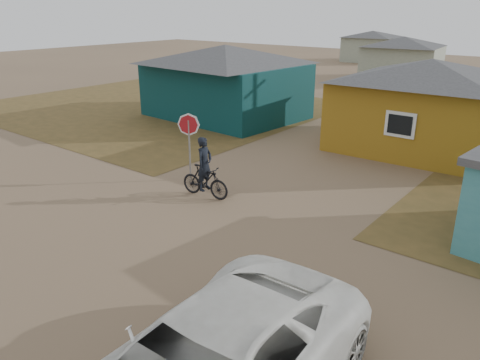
# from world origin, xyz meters

# --- Properties ---
(ground) EXTENTS (120.00, 120.00, 0.00)m
(ground) POSITION_xyz_m (0.00, 0.00, 0.00)
(ground) COLOR #7B6147
(grass_nw) EXTENTS (20.00, 18.00, 0.00)m
(grass_nw) POSITION_xyz_m (-14.00, 13.00, 0.01)
(grass_nw) COLOR brown
(grass_nw) RESTS_ON ground
(house_teal) EXTENTS (8.93, 7.08, 4.00)m
(house_teal) POSITION_xyz_m (-8.50, 13.50, 2.05)
(house_teal) COLOR #082E2F
(house_teal) RESTS_ON ground
(house_yellow) EXTENTS (7.72, 6.76, 3.90)m
(house_yellow) POSITION_xyz_m (2.50, 14.00, 2.00)
(house_yellow) COLOR #946816
(house_yellow) RESTS_ON ground
(house_pale_west) EXTENTS (7.04, 6.15, 3.60)m
(house_pale_west) POSITION_xyz_m (-6.00, 34.00, 1.86)
(house_pale_west) COLOR #949C86
(house_pale_west) RESTS_ON ground
(house_pale_north) EXTENTS (6.28, 5.81, 3.40)m
(house_pale_north) POSITION_xyz_m (-14.00, 46.00, 1.75)
(house_pale_north) COLOR #949C86
(house_pale_north) RESTS_ON ground
(stop_sign) EXTENTS (0.80, 0.13, 2.47)m
(stop_sign) POSITION_xyz_m (-2.74, 4.65, 1.81)
(stop_sign) COLOR gray
(stop_sign) RESTS_ON ground
(cyclist) EXTENTS (1.85, 0.71, 2.04)m
(cyclist) POSITION_xyz_m (-1.21, 3.78, 0.74)
(cyclist) COLOR black
(cyclist) RESTS_ON ground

